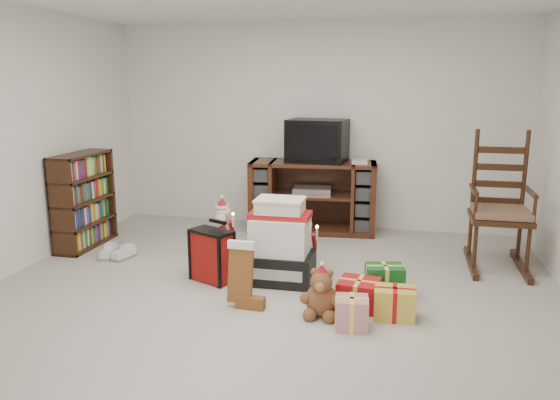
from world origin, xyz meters
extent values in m
cube|color=#B0ABA1|center=(0.00, 0.00, -0.01)|extent=(5.00, 5.00, 0.01)
cube|color=white|center=(0.00, 2.50, 1.25)|extent=(5.00, 0.01, 2.50)
cube|color=white|center=(0.00, -2.50, 1.25)|extent=(5.00, 0.01, 2.50)
cube|color=#482414|center=(0.02, 2.20, 0.43)|extent=(1.54, 0.67, 0.86)
cube|color=silver|center=(0.02, 2.17, 0.51)|extent=(0.48, 0.36, 0.09)
cube|color=#3B1F10|center=(-2.33, 1.03, 0.52)|extent=(0.28, 0.85, 1.04)
cube|color=#3B1F10|center=(2.02, 1.30, 0.50)|extent=(0.56, 0.54, 0.05)
cube|color=#8B604C|center=(2.02, 1.30, 0.57)|extent=(0.52, 0.49, 0.06)
cube|color=#3B1F10|center=(2.02, 1.55, 0.96)|extent=(0.47, 0.07, 0.86)
cube|color=#3B1F10|center=(2.02, 1.30, 0.03)|extent=(0.56, 0.92, 0.06)
cube|color=black|center=(0.03, 0.45, 0.14)|extent=(0.61, 0.45, 0.27)
cube|color=white|center=(0.03, 0.45, 0.44)|extent=(0.51, 0.40, 0.33)
cube|color=#AB1315|center=(0.03, 0.45, 0.63)|extent=(0.55, 0.30, 0.05)
cube|color=beige|center=(0.03, 0.45, 0.71)|extent=(0.42, 0.32, 0.11)
cube|color=maroon|center=(-0.58, 0.30, 0.25)|extent=(0.42, 0.33, 0.49)
cube|color=black|center=(-0.58, 0.39, 0.55)|extent=(0.19, 0.11, 0.03)
ellipsoid|color=brown|center=(0.51, -0.21, 0.13)|extent=(0.26, 0.22, 0.27)
sphere|color=brown|center=(0.51, -0.24, 0.29)|extent=(0.17, 0.17, 0.17)
cone|color=#A8121B|center=(0.18, 0.81, 0.20)|extent=(0.28, 0.28, 0.40)
sphere|color=beige|center=(0.18, 0.81, 0.45)|extent=(0.14, 0.14, 0.14)
cone|color=#A8121B|center=(0.18, 0.81, 0.55)|extent=(0.12, 0.12, 0.10)
cylinder|color=silver|center=(0.32, 0.70, 0.41)|extent=(0.02, 0.02, 0.12)
cone|color=#A8121B|center=(-0.70, 0.96, 0.21)|extent=(0.30, 0.30, 0.43)
sphere|color=beige|center=(-0.70, 0.96, 0.48)|extent=(0.15, 0.15, 0.15)
cone|color=#A8121B|center=(-0.70, 0.96, 0.60)|extent=(0.13, 0.13, 0.11)
cylinder|color=silver|center=(-0.55, 0.85, 0.44)|extent=(0.02, 0.02, 0.13)
cube|color=silver|center=(-1.87, 0.70, 0.05)|extent=(0.15, 0.28, 0.10)
cube|color=silver|center=(-1.70, 0.70, 0.05)|extent=(0.19, 0.29, 0.10)
cube|color=#AB1315|center=(0.77, 0.04, 0.14)|extent=(0.28, 0.28, 0.28)
cube|color=#1B6E24|center=(0.99, 0.31, 0.14)|extent=(0.28, 0.28, 0.28)
cube|color=yellow|center=(1.05, -0.13, 0.14)|extent=(0.28, 0.28, 0.28)
cube|color=silver|center=(0.72, -0.34, 0.14)|extent=(0.28, 0.28, 0.28)
cube|color=black|center=(0.07, 2.23, 1.11)|extent=(0.72, 0.54, 0.50)
cube|color=black|center=(0.07, 1.98, 1.11)|extent=(0.58, 0.07, 0.40)
camera|label=1|loc=(1.10, -4.17, 1.82)|focal=35.00mm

